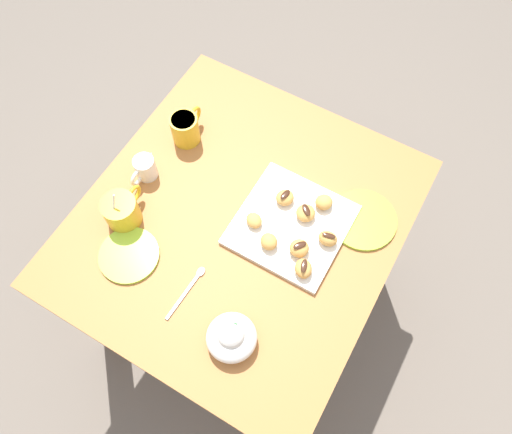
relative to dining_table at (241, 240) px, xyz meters
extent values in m
plane|color=#665B51|center=(0.00, 0.00, -0.61)|extent=(8.00, 8.00, 0.00)
cube|color=#A36633|center=(0.00, 0.00, 0.13)|extent=(0.92, 0.84, 0.04)
cube|color=#A36633|center=(-0.40, -0.36, -0.25)|extent=(0.07, 0.07, 0.72)
cube|color=#A36633|center=(0.40, -0.36, -0.25)|extent=(0.07, 0.07, 0.72)
cube|color=#A36633|center=(-0.40, 0.36, -0.25)|extent=(0.07, 0.07, 0.72)
cube|color=#A36633|center=(0.40, 0.36, -0.25)|extent=(0.07, 0.07, 0.72)
cube|color=silver|center=(0.05, -0.13, 0.15)|extent=(0.29, 0.29, 0.02)
cylinder|color=gold|center=(-0.15, 0.28, 0.19)|extent=(0.10, 0.10, 0.09)
torus|color=gold|center=(-0.10, 0.28, 0.19)|extent=(0.06, 0.01, 0.06)
cylinder|color=#331E11|center=(-0.15, 0.28, 0.23)|extent=(0.08, 0.08, 0.01)
cylinder|color=silver|center=(-0.17, 0.28, 0.22)|extent=(0.05, 0.01, 0.11)
cylinder|color=gold|center=(0.15, 0.28, 0.19)|extent=(0.08, 0.08, 0.09)
torus|color=gold|center=(0.21, 0.28, 0.20)|extent=(0.06, 0.01, 0.06)
cylinder|color=#331E11|center=(0.15, 0.28, 0.23)|extent=(0.07, 0.07, 0.01)
cylinder|color=silver|center=(-0.01, 0.31, 0.18)|extent=(0.06, 0.06, 0.07)
cone|color=silver|center=(0.02, 0.31, 0.21)|extent=(0.02, 0.02, 0.02)
torus|color=silver|center=(-0.05, 0.31, 0.18)|extent=(0.05, 0.01, 0.05)
cylinder|color=white|center=(-0.01, 0.31, 0.21)|extent=(0.05, 0.05, 0.01)
ellipsoid|color=silver|center=(-0.29, -0.15, 0.18)|extent=(0.12, 0.12, 0.07)
sphere|color=silver|center=(-0.29, -0.15, 0.20)|extent=(0.07, 0.07, 0.07)
ellipsoid|color=green|center=(-0.28, -0.15, 0.22)|extent=(0.03, 0.02, 0.01)
cylinder|color=#9EC633|center=(0.17, -0.30, 0.15)|extent=(0.19, 0.19, 0.01)
cylinder|color=#9EC633|center=(-0.24, 0.20, 0.15)|extent=(0.16, 0.16, 0.01)
cube|color=silver|center=(-0.26, 0.01, 0.15)|extent=(0.15, 0.01, 0.00)
ellipsoid|color=silver|center=(-0.18, 0.01, 0.15)|extent=(0.03, 0.02, 0.01)
ellipsoid|color=#D19347|center=(-0.05, -0.22, 0.18)|extent=(0.07, 0.07, 0.04)
ellipsoid|color=#381E11|center=(-0.05, -0.22, 0.20)|extent=(0.04, 0.03, 0.00)
ellipsoid|color=#D19347|center=(0.06, -0.24, 0.18)|extent=(0.04, 0.05, 0.04)
ellipsoid|color=#381E11|center=(0.06, -0.24, 0.20)|extent=(0.02, 0.04, 0.00)
ellipsoid|color=#D19347|center=(-0.03, -0.11, 0.18)|extent=(0.06, 0.07, 0.04)
ellipsoid|color=#D19347|center=(0.11, -0.08, 0.18)|extent=(0.07, 0.07, 0.03)
ellipsoid|color=#381E11|center=(0.11, -0.08, 0.20)|extent=(0.04, 0.02, 0.00)
ellipsoid|color=#D19347|center=(-0.01, -0.19, 0.18)|extent=(0.07, 0.07, 0.04)
ellipsoid|color=#381E11|center=(-0.01, -0.19, 0.20)|extent=(0.04, 0.04, 0.00)
ellipsoid|color=#D19347|center=(0.15, -0.18, 0.18)|extent=(0.07, 0.07, 0.04)
ellipsoid|color=#D19347|center=(0.01, -0.04, 0.18)|extent=(0.06, 0.06, 0.03)
ellipsoid|color=#D19347|center=(0.09, -0.15, 0.18)|extent=(0.07, 0.07, 0.04)
ellipsoid|color=#381E11|center=(0.09, -0.15, 0.20)|extent=(0.04, 0.04, 0.00)
camera|label=1|loc=(-0.49, -0.33, 1.37)|focal=34.61mm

